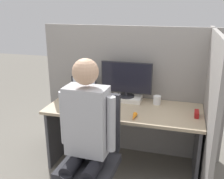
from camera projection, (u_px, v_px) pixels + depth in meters
name	position (u px, v px, depth m)	size (l,w,h in m)	color
cubicle_panel_back	(131.00, 92.00, 3.10)	(2.13, 0.05, 1.53)	gray
cubicle_panel_right	(208.00, 114.00, 2.49)	(0.04, 1.33, 1.53)	gray
desk	(124.00, 121.00, 2.83)	(1.63, 0.69, 0.71)	tan
paper_box	(126.00, 98.00, 2.98)	(0.35, 0.20, 0.05)	white
monitor	(126.00, 79.00, 2.91)	(0.57, 0.19, 0.40)	#232328
laptop	(82.00, 95.00, 3.02)	(0.31, 0.23, 0.25)	#2D2D33
mouse	(94.00, 109.00, 2.70)	(0.06, 0.04, 0.04)	silver
stapler	(197.00, 114.00, 2.55)	(0.04, 0.12, 0.06)	#A31919
carrot_toy	(134.00, 117.00, 2.51)	(0.04, 0.15, 0.04)	orange
office_chair	(92.00, 151.00, 2.32)	(0.52, 0.57, 1.02)	#2D2D33
person	(85.00, 131.00, 2.09)	(0.48, 0.42, 1.37)	black
coffee_mug	(157.00, 100.00, 2.86)	(0.08, 0.08, 0.10)	white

